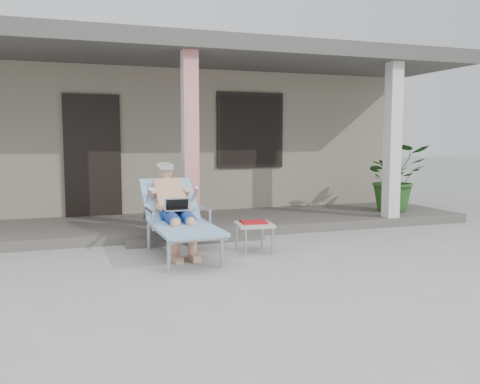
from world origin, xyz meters
name	(u,v)px	position (x,y,z in m)	size (l,w,h in m)	color
ground	(236,275)	(0.00, 0.00, 0.00)	(60.00, 60.00, 0.00)	#9E9E99
house	(146,131)	(0.00, 6.50, 1.67)	(10.40, 5.40, 3.30)	gray
porch_deck	(179,225)	(0.00, 3.00, 0.07)	(10.00, 2.00, 0.15)	#605B56
porch_overhang	(178,57)	(0.00, 2.95, 2.79)	(10.00, 2.30, 2.85)	silver
porch_step	(196,240)	(0.00, 1.85, 0.04)	(2.00, 0.30, 0.07)	#605B56
lounger	(176,195)	(-0.40, 1.27, 0.77)	(0.77, 1.94, 1.25)	#B7B7BC
side_table	(254,226)	(0.57, 0.98, 0.35)	(0.51, 0.51, 0.42)	#B3B3AE
potted_palm	(395,178)	(4.04, 2.80, 0.77)	(1.11, 0.96, 1.24)	#26591E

